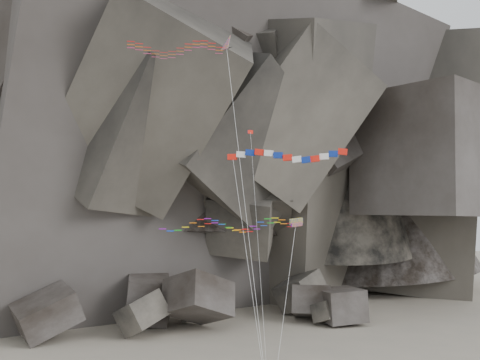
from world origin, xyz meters
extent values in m
cube|color=#47423F|center=(20.51, 32.32, 2.42)|extent=(6.55, 7.81, 5.49)
cube|color=#47423F|center=(-22.53, 29.75, 2.14)|extent=(10.53, 9.59, 7.71)
cube|color=#47423F|center=(16.06, 38.49, 2.29)|extent=(9.54, 9.14, 7.81)
cube|color=#47423F|center=(16.76, 34.52, 2.19)|extent=(7.88, 8.09, 5.90)
cube|color=#47423F|center=(17.56, 31.03, 1.39)|extent=(4.32, 4.88, 4.03)
cube|color=#47423F|center=(-9.00, 36.39, 3.31)|extent=(6.94, 7.78, 8.02)
cube|color=#47423F|center=(-2.58, 37.49, 1.12)|extent=(3.82, 3.88, 3.38)
cube|color=#47423F|center=(-8.15, 37.19, 2.23)|extent=(7.18, 6.48, 6.51)
cube|color=#47423F|center=(-1.70, 31.25, 2.59)|extent=(11.17, 11.71, 9.55)
cube|color=#47423F|center=(-9.80, 29.39, 1.97)|extent=(8.23, 7.63, 6.59)
cylinder|color=silver|center=(-1.33, -1.61, 17.61)|extent=(2.49, 6.74, 31.90)
cube|color=red|center=(-2.24, 0.29, 22.98)|extent=(0.92, 0.78, 0.52)
cube|color=white|center=(-1.49, -0.05, 23.19)|extent=(0.96, 0.80, 0.58)
cube|color=navy|center=(-0.75, -0.44, 23.33)|extent=(0.98, 0.81, 0.62)
cube|color=red|center=(0.00, -0.86, 23.35)|extent=(0.98, 0.81, 0.62)
cube|color=white|center=(0.75, -1.28, 23.23)|extent=(0.96, 0.80, 0.59)
cube|color=navy|center=(1.49, -1.68, 23.03)|extent=(0.93, 0.79, 0.53)
cube|color=red|center=(2.24, -2.04, 22.81)|extent=(0.95, 0.79, 0.57)
cube|color=white|center=(2.99, -2.34, 22.65)|extent=(0.97, 0.80, 0.61)
cube|color=navy|center=(3.74, -2.60, 22.60)|extent=(0.98, 0.81, 0.62)
cube|color=red|center=(4.48, -2.82, 22.69)|extent=(0.97, 0.80, 0.60)
cube|color=white|center=(5.23, -3.03, 22.87)|extent=(0.94, 0.79, 0.55)
cube|color=navy|center=(5.98, -3.25, 23.10)|extent=(0.94, 0.79, 0.55)
cube|color=red|center=(6.72, -3.52, 23.28)|extent=(0.97, 0.80, 0.60)
cylinder|color=silver|center=(-1.17, -2.44, 12.32)|extent=(2.17, 5.07, 21.33)
cube|color=yellow|center=(3.10, -1.69, 17.25)|extent=(1.26, 0.53, 0.68)
cube|color=#0CB219|center=(3.10, -1.85, 16.99)|extent=(1.05, 0.39, 0.47)
cylinder|color=silver|center=(1.50, -3.32, 9.46)|extent=(3.25, 3.31, 15.60)
cube|color=red|center=(-0.03, 2.83, 25.61)|extent=(0.52, 0.14, 0.33)
cube|color=navy|center=(-0.20, 2.84, 25.61)|extent=(0.19, 0.08, 0.34)
cylinder|color=silver|center=(-0.07, -1.06, 13.64)|extent=(0.10, 7.81, 23.96)
camera|label=1|loc=(-10.61, -46.77, 19.25)|focal=40.00mm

